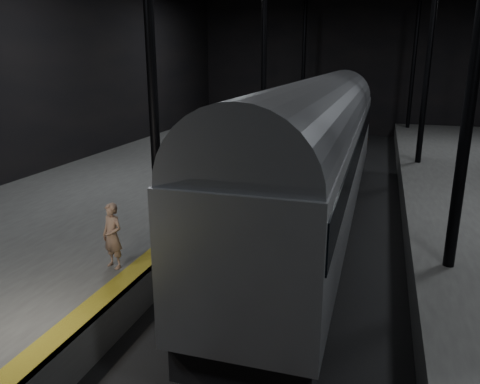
% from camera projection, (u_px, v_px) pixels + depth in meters
% --- Properties ---
extents(ground, '(44.00, 44.00, 0.00)m').
position_uv_depth(ground, '(312.00, 231.00, 16.20)').
color(ground, black).
rests_on(ground, ground).
extents(platform_left, '(9.00, 43.80, 1.00)m').
position_uv_depth(platform_left, '(120.00, 199.00, 18.15)').
color(platform_left, '#494947').
rests_on(platform_left, ground).
extents(tactile_strip, '(0.50, 43.80, 0.01)m').
position_uv_depth(tactile_strip, '(223.00, 196.00, 16.83)').
color(tactile_strip, olive).
rests_on(tactile_strip, platform_left).
extents(track, '(2.40, 43.00, 0.24)m').
position_uv_depth(track, '(312.00, 229.00, 16.18)').
color(track, '#3F3328').
rests_on(track, ground).
extents(train, '(2.85, 19.00, 5.08)m').
position_uv_depth(train, '(318.00, 148.00, 15.82)').
color(train, '#9B9EA2').
rests_on(train, ground).
extents(woman, '(0.66, 0.54, 1.58)m').
position_uv_depth(woman, '(113.00, 236.00, 10.89)').
color(woman, '#A17B62').
rests_on(woman, platform_left).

